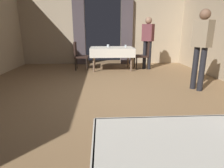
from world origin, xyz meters
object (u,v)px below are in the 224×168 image
person_waiter_by_doorway (202,44)px  person_diner_standing_aside (148,39)px  chair_mid_left (79,54)px  dining_table_mid (112,50)px  glass_mid_b (108,46)px  chair_mid_right (144,54)px  glass_mid_a (126,46)px

person_waiter_by_doorway → person_diner_standing_aside: 2.53m
chair_mid_left → person_diner_standing_aside: bearing=-0.2°
person_diner_standing_aside → dining_table_mid: bearing=-178.9°
glass_mid_b → person_diner_standing_aside: 1.36m
person_waiter_by_doorway → chair_mid_right: bearing=104.5°
dining_table_mid → chair_mid_left: size_ratio=1.56×
dining_table_mid → glass_mid_b: glass_mid_b is taller
dining_table_mid → glass_mid_a: size_ratio=17.99×
chair_mid_left → glass_mid_b: bearing=5.8°
chair_mid_left → chair_mid_right: bearing=2.0°
person_diner_standing_aside → chair_mid_right: bearing=139.6°
chair_mid_left → glass_mid_b: size_ratio=10.85×
glass_mid_b → person_waiter_by_doorway: (1.89, -2.57, 0.23)m
chair_mid_right → glass_mid_a: (-0.64, -0.07, 0.28)m
dining_table_mid → chair_mid_left: 1.12m
glass_mid_b → person_waiter_by_doorway: bearing=-53.6°
glass_mid_a → dining_table_mid: bearing=-175.7°
dining_table_mid → glass_mid_a: (0.47, 0.04, 0.13)m
chair_mid_right → chair_mid_left: (-2.22, -0.08, 0.00)m
glass_mid_b → person_waiter_by_doorway: 3.20m
glass_mid_b → dining_table_mid: bearing=-47.4°
glass_mid_a → glass_mid_b: 0.60m
dining_table_mid → person_waiter_by_doorway: size_ratio=0.85×
dining_table_mid → chair_mid_right: (1.11, 0.11, -0.14)m
chair_mid_left → glass_mid_a: (1.58, 0.00, 0.28)m
chair_mid_right → glass_mid_b: chair_mid_right is taller
dining_table_mid → glass_mid_a: 0.49m
glass_mid_a → glass_mid_b: size_ratio=0.94×
chair_mid_left → glass_mid_a: chair_mid_left is taller
glass_mid_a → person_diner_standing_aside: 0.78m
person_waiter_by_doorway → dining_table_mid: bearing=126.0°
glass_mid_a → person_waiter_by_doorway: person_waiter_by_doorway is taller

